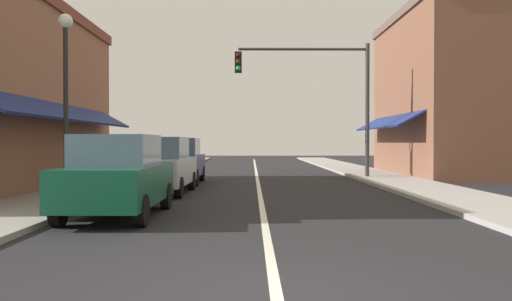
# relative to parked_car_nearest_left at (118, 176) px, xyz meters

# --- Properties ---
(ground_plane) EXTENTS (80.00, 80.00, 0.00)m
(ground_plane) POSITION_rel_parked_car_nearest_left_xyz_m (3.12, 12.11, -0.88)
(ground_plane) COLOR black
(sidewalk_left) EXTENTS (2.60, 56.00, 0.12)m
(sidewalk_left) POSITION_rel_parked_car_nearest_left_xyz_m (-2.38, 12.11, -0.82)
(sidewalk_left) COLOR gray
(sidewalk_left) RESTS_ON ground
(sidewalk_right) EXTENTS (2.60, 56.00, 0.12)m
(sidewalk_right) POSITION_rel_parked_car_nearest_left_xyz_m (8.62, 12.11, -0.82)
(sidewalk_right) COLOR #A39E99
(sidewalk_right) RESTS_ON ground
(lane_center_stripe) EXTENTS (0.14, 52.00, 0.01)m
(lane_center_stripe) POSITION_rel_parked_car_nearest_left_xyz_m (3.12, 12.11, -0.88)
(lane_center_stripe) COLOR silver
(lane_center_stripe) RESTS_ON ground
(storefront_right_block) EXTENTS (6.58, 10.20, 7.89)m
(storefront_right_block) POSITION_rel_parked_car_nearest_left_xyz_m (12.56, 14.11, 3.07)
(storefront_right_block) COLOR brown
(storefront_right_block) RESTS_ON ground
(parked_car_nearest_left) EXTENTS (1.82, 4.12, 1.77)m
(parked_car_nearest_left) POSITION_rel_parked_car_nearest_left_xyz_m (0.00, 0.00, 0.00)
(parked_car_nearest_left) COLOR #0F4C33
(parked_car_nearest_left) RESTS_ON ground
(parked_car_second_left) EXTENTS (1.87, 4.14, 1.77)m
(parked_car_second_left) POSITION_rel_parked_car_nearest_left_xyz_m (0.03, 5.16, 0.00)
(parked_car_second_left) COLOR #B7BABF
(parked_car_second_left) RESTS_ON ground
(parked_car_third_left) EXTENTS (1.79, 4.11, 1.77)m
(parked_car_third_left) POSITION_rel_parked_car_nearest_left_xyz_m (0.02, 9.31, 0.00)
(parked_car_third_left) COLOR navy
(parked_car_third_left) RESTS_ON ground
(traffic_signal_mast_arm) EXTENTS (5.86, 0.50, 5.90)m
(traffic_signal_mast_arm) POSITION_rel_parked_car_nearest_left_xyz_m (5.91, 11.68, 3.20)
(traffic_signal_mast_arm) COLOR #333333
(traffic_signal_mast_arm) RESTS_ON ground
(street_lamp_left_near) EXTENTS (0.36, 0.36, 4.81)m
(street_lamp_left_near) POSITION_rel_parked_car_nearest_left_xyz_m (-1.77, 1.90, 2.36)
(street_lamp_left_near) COLOR black
(street_lamp_left_near) RESTS_ON ground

